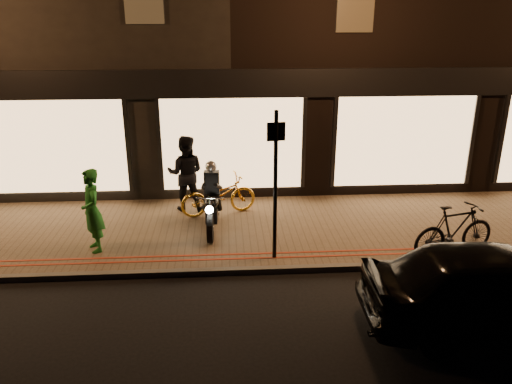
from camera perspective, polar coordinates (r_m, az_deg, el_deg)
ground at (r=9.82m, az=-2.07°, el=-9.46°), size 90.00×90.00×0.00m
sidewalk at (r=11.58m, az=-2.40°, el=-4.37°), size 50.00×4.00×0.12m
kerb_stone at (r=9.83m, az=-2.09°, el=-9.02°), size 50.00×0.14×0.12m
red_kerb_lines at (r=10.25m, az=-2.18°, el=-7.36°), size 50.00×0.26×0.01m
building_row at (r=17.56m, az=-3.24°, el=17.97°), size 48.00×10.11×8.50m
motorcycle at (r=11.31m, az=-5.06°, el=-1.34°), size 0.60×1.94×1.59m
sign_post at (r=9.57m, az=2.24°, el=1.51°), size 0.35×0.09×3.00m
bicycle_gold at (r=12.18m, az=-4.32°, el=-0.36°), size 1.98×1.16×0.98m
bicycle_dark at (r=10.81m, az=21.75°, el=-4.10°), size 1.93×0.97×1.12m
person_green at (r=10.71m, az=-18.22°, el=-2.04°), size 0.66×0.76×1.75m
person_dark at (r=12.42m, az=-8.04°, el=2.12°), size 0.97×0.78×1.89m
parked_car at (r=8.83m, az=25.88°, el=-9.87°), size 4.29×1.85×1.44m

